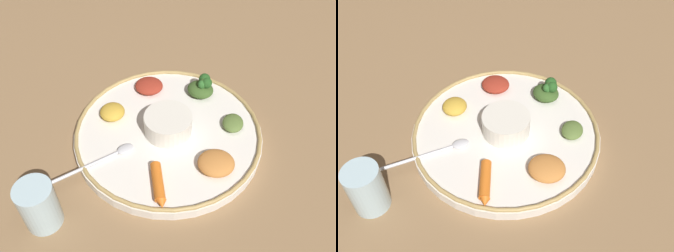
{
  "view_description": "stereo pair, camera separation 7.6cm",
  "coord_description": "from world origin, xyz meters",
  "views": [
    {
      "loc": [
        -0.51,
        -0.07,
        0.6
      ],
      "look_at": [
        0.0,
        0.0,
        0.04
      ],
      "focal_mm": 40.66,
      "sensor_mm": 36.0,
      "label": 1
    },
    {
      "loc": [
        -0.5,
        -0.15,
        0.6
      ],
      "look_at": [
        0.0,
        0.0,
        0.04
      ],
      "focal_mm": 40.66,
      "sensor_mm": 36.0,
      "label": 2
    }
  ],
  "objects": [
    {
      "name": "mound_collards",
      "position": [
        0.03,
        -0.13,
        0.03
      ],
      "size": [
        0.05,
        0.05,
        0.02
      ],
      "primitive_type": "ellipsoid",
      "rotation": [
        0.0,
        0.0,
        6.22
      ],
      "color": "#567033",
      "rests_on": "platter"
    },
    {
      "name": "drinking_glass",
      "position": [
        -0.22,
        0.18,
        0.04
      ],
      "size": [
        0.06,
        0.06,
        0.1
      ],
      "color": "silver",
      "rests_on": "ground_plane"
    },
    {
      "name": "mound_squash",
      "position": [
        -0.08,
        -0.1,
        0.03
      ],
      "size": [
        0.07,
        0.08,
        0.03
      ],
      "primitive_type": "ellipsoid",
      "rotation": [
        0.0,
        0.0,
        1.72
      ],
      "color": "#C67A38",
      "rests_on": "platter"
    },
    {
      "name": "greens_pile",
      "position": [
        0.12,
        -0.06,
        0.04
      ],
      "size": [
        0.07,
        0.07,
        0.05
      ],
      "color": "#385623",
      "rests_on": "platter"
    },
    {
      "name": "platter_rim",
      "position": [
        0.0,
        0.0,
        0.02
      ],
      "size": [
        0.38,
        0.38,
        0.01
      ],
      "primitive_type": "torus",
      "color": "tan",
      "rests_on": "platter"
    },
    {
      "name": "platter",
      "position": [
        0.0,
        0.0,
        0.01
      ],
      "size": [
        0.38,
        0.38,
        0.02
      ],
      "primitive_type": "cylinder",
      "color": "white",
      "rests_on": "ground_plane"
    },
    {
      "name": "ground_plane",
      "position": [
        0.0,
        0.0,
        0.0
      ],
      "size": [
        2.4,
        2.4,
        0.0
      ],
      "primitive_type": "plane",
      "color": "olive"
    },
    {
      "name": "carrot_near_spoon",
      "position": [
        -0.14,
        -0.0,
        0.03
      ],
      "size": [
        0.09,
        0.04,
        0.02
      ],
      "color": "orange",
      "rests_on": "platter"
    },
    {
      "name": "mound_beet",
      "position": [
        0.12,
        0.06,
        0.03
      ],
      "size": [
        0.06,
        0.07,
        0.02
      ],
      "primitive_type": "ellipsoid",
      "rotation": [
        0.0,
        0.0,
        1.51
      ],
      "color": "maroon",
      "rests_on": "platter"
    },
    {
      "name": "spoon",
      "position": [
        -0.09,
        0.11,
        0.03
      ],
      "size": [
        0.13,
        0.15,
        0.01
      ],
      "color": "silver",
      "rests_on": "platter"
    },
    {
      "name": "center_bowl",
      "position": [
        0.0,
        0.0,
        0.04
      ],
      "size": [
        0.1,
        0.1,
        0.04
      ],
      "color": "silver",
      "rests_on": "platter"
    },
    {
      "name": "mound_lentil_yellow",
      "position": [
        0.03,
        0.12,
        0.03
      ],
      "size": [
        0.06,
        0.06,
        0.03
      ],
      "primitive_type": "ellipsoid",
      "rotation": [
        0.0,
        0.0,
        4.96
      ],
      "color": "gold",
      "rests_on": "platter"
    }
  ]
}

